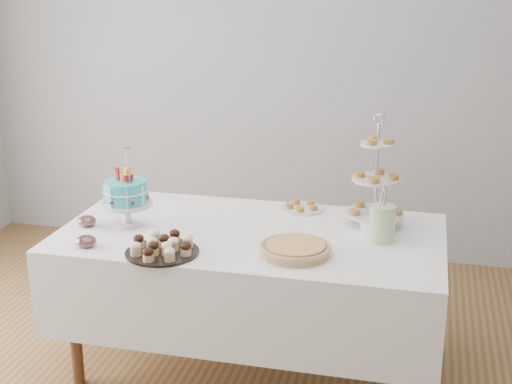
% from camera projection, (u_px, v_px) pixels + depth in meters
% --- Properties ---
extents(walls, '(5.04, 4.04, 2.70)m').
position_uv_depth(walls, '(234.00, 132.00, 3.14)').
color(walls, gray).
rests_on(walls, floor).
extents(table, '(1.92, 1.02, 0.77)m').
position_uv_depth(table, '(251.00, 273.00, 3.66)').
color(table, white).
rests_on(table, floor).
extents(birthday_cake, '(0.27, 0.27, 0.41)m').
position_uv_depth(birthday_cake, '(127.00, 205.00, 3.64)').
color(birthday_cake, silver).
rests_on(birthday_cake, table).
extents(cupcake_tray, '(0.35, 0.35, 0.08)m').
position_uv_depth(cupcake_tray, '(162.00, 246.00, 3.31)').
color(cupcake_tray, black).
rests_on(cupcake_tray, table).
extents(pie, '(0.34, 0.34, 0.05)m').
position_uv_depth(pie, '(295.00, 249.00, 3.30)').
color(pie, tan).
rests_on(pie, table).
extents(tiered_stand, '(0.30, 0.30, 0.59)m').
position_uv_depth(tiered_stand, '(376.00, 180.00, 3.61)').
color(tiered_stand, silver).
rests_on(tiered_stand, table).
extents(plate_stack, '(0.17, 0.17, 0.07)m').
position_uv_depth(plate_stack, '(377.00, 226.00, 3.58)').
color(plate_stack, silver).
rests_on(plate_stack, table).
extents(pastry_plate, '(0.24, 0.24, 0.04)m').
position_uv_depth(pastry_plate, '(302.00, 207.00, 3.92)').
color(pastry_plate, silver).
rests_on(pastry_plate, table).
extents(jam_bowl_a, '(0.10, 0.10, 0.06)m').
position_uv_depth(jam_bowl_a, '(86.00, 241.00, 3.39)').
color(jam_bowl_a, silver).
rests_on(jam_bowl_a, table).
extents(jam_bowl_b, '(0.10, 0.10, 0.06)m').
position_uv_depth(jam_bowl_b, '(87.00, 221.00, 3.66)').
color(jam_bowl_b, silver).
rests_on(jam_bowl_b, table).
extents(utensil_pitcher, '(0.13, 0.12, 0.28)m').
position_uv_depth(utensil_pitcher, '(382.00, 222.00, 3.44)').
color(utensil_pitcher, white).
rests_on(utensil_pitcher, table).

